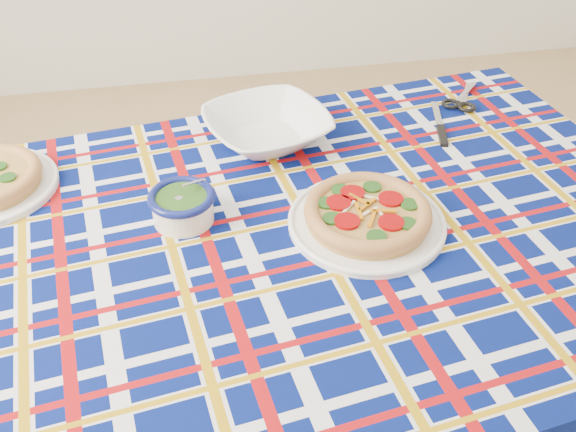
{
  "coord_description": "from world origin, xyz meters",
  "views": [
    {
      "loc": [
        -0.25,
        -1.01,
        1.48
      ],
      "look_at": [
        -0.08,
        -0.1,
        0.74
      ],
      "focal_mm": 40.0,
      "sensor_mm": 36.0,
      "label": 1
    }
  ],
  "objects": [
    {
      "name": "floor",
      "position": [
        0.0,
        0.0,
        0.0
      ],
      "size": [
        4.0,
        4.0,
        0.0
      ],
      "primitive_type": "plane",
      "color": "#A88356",
      "rests_on": "ground"
    },
    {
      "name": "main_focaccia_plate",
      "position": [
        0.06,
        -0.13,
        0.75
      ],
      "size": [
        0.37,
        0.37,
        0.06
      ],
      "primitive_type": null,
      "rotation": [
        0.0,
        0.0,
        0.28
      ],
      "color": "#B2833F",
      "rests_on": "tablecloth"
    },
    {
      "name": "tablecloth",
      "position": [
        -0.1,
        -0.14,
        0.67
      ],
      "size": [
        1.68,
        1.18,
        0.1
      ],
      "primitive_type": null,
      "rotation": [
        0.0,
        0.0,
        0.13
      ],
      "color": "#041053",
      "rests_on": "dining_table"
    },
    {
      "name": "table_knife",
      "position": [
        0.34,
        0.23,
        0.73
      ],
      "size": [
        0.07,
        0.21,
        0.01
      ],
      "primitive_type": null,
      "rotation": [
        0.0,
        0.0,
        1.32
      ],
      "color": "silver",
      "rests_on": "tablecloth"
    },
    {
      "name": "dining_table",
      "position": [
        -0.1,
        -0.14,
        0.65
      ],
      "size": [
        1.64,
        1.15,
        0.72
      ],
      "rotation": [
        0.0,
        0.0,
        0.13
      ],
      "color": "brown",
      "rests_on": "floor"
    },
    {
      "name": "pesto_bowl",
      "position": [
        -0.27,
        -0.05,
        0.76
      ],
      "size": [
        0.14,
        0.14,
        0.07
      ],
      "primitive_type": null,
      "rotation": [
        0.0,
        0.0,
        0.13
      ],
      "color": "#1D3F11",
      "rests_on": "tablecloth"
    },
    {
      "name": "kitchen_scissors",
      "position": [
        0.45,
        0.31,
        0.73
      ],
      "size": [
        0.18,
        0.2,
        0.02
      ],
      "primitive_type": null,
      "rotation": [
        0.0,
        0.0,
        0.93
      ],
      "color": "silver",
      "rests_on": "tablecloth"
    },
    {
      "name": "serving_bowl",
      "position": [
        -0.07,
        0.2,
        0.75
      ],
      "size": [
        0.33,
        0.33,
        0.06
      ],
      "primitive_type": "imported",
      "rotation": [
        0.0,
        0.0,
        0.28
      ],
      "color": "white",
      "rests_on": "tablecloth"
    }
  ]
}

